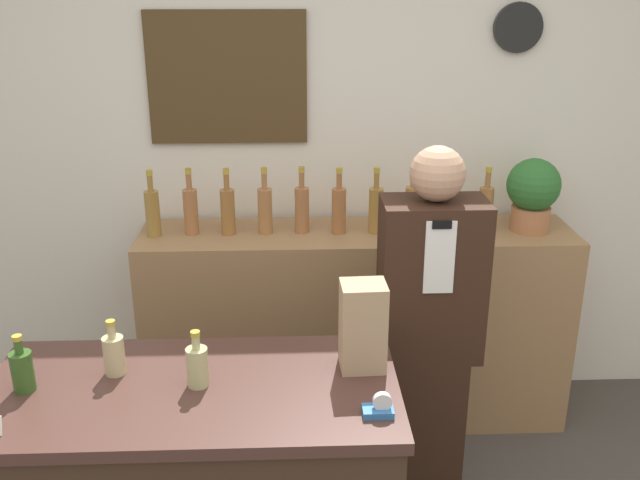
% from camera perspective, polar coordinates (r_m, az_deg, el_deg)
% --- Properties ---
extents(back_wall, '(5.20, 0.09, 2.70)m').
position_cam_1_polar(back_wall, '(3.54, -0.35, 7.64)').
color(back_wall, silver).
rests_on(back_wall, ground_plane).
extents(back_shelf, '(2.06, 0.45, 1.00)m').
position_cam_1_polar(back_shelf, '(3.58, 2.87, -6.88)').
color(back_shelf, '#9E754C').
rests_on(back_shelf, ground_plane).
extents(shopkeeper, '(0.40, 0.25, 1.56)m').
position_cam_1_polar(shopkeeper, '(2.88, 8.61, -7.95)').
color(shopkeeper, '#331E14').
rests_on(shopkeeper, ground_plane).
extents(potted_plant, '(0.25, 0.25, 0.35)m').
position_cam_1_polar(potted_plant, '(3.48, 16.67, 3.73)').
color(potted_plant, '#B27047').
rests_on(potted_plant, back_shelf).
extents(paper_bag, '(0.15, 0.13, 0.29)m').
position_cam_1_polar(paper_bag, '(2.29, 3.45, -6.90)').
color(paper_bag, tan).
rests_on(paper_bag, display_counter).
extents(tape_dispenser, '(0.09, 0.06, 0.07)m').
position_cam_1_polar(tape_dispenser, '(2.13, 4.78, -13.24)').
color(tape_dispenser, '#2D66A8').
rests_on(tape_dispenser, display_counter).
extents(counter_bottle_0, '(0.07, 0.07, 0.19)m').
position_cam_1_polar(counter_bottle_0, '(2.39, -22.72, -9.55)').
color(counter_bottle_0, '#30531E').
rests_on(counter_bottle_0, display_counter).
extents(counter_bottle_1, '(0.07, 0.07, 0.19)m').
position_cam_1_polar(counter_bottle_1, '(2.38, -16.16, -8.73)').
color(counter_bottle_1, tan).
rests_on(counter_bottle_1, display_counter).
extents(counter_bottle_2, '(0.07, 0.07, 0.19)m').
position_cam_1_polar(counter_bottle_2, '(2.26, -9.79, -9.84)').
color(counter_bottle_2, tan).
rests_on(counter_bottle_2, display_counter).
extents(shelf_bottle_0, '(0.07, 0.07, 0.32)m').
position_cam_1_polar(shelf_bottle_0, '(3.37, -13.25, 2.23)').
color(shelf_bottle_0, olive).
rests_on(shelf_bottle_0, back_shelf).
extents(shelf_bottle_1, '(0.07, 0.07, 0.32)m').
position_cam_1_polar(shelf_bottle_1, '(3.36, -10.31, 2.40)').
color(shelf_bottle_1, '#A2673C').
rests_on(shelf_bottle_1, back_shelf).
extents(shelf_bottle_2, '(0.07, 0.07, 0.32)m').
position_cam_1_polar(shelf_bottle_2, '(3.33, -7.39, 2.41)').
color(shelf_bottle_2, '#976532').
rests_on(shelf_bottle_2, back_shelf).
extents(shelf_bottle_3, '(0.07, 0.07, 0.32)m').
position_cam_1_polar(shelf_bottle_3, '(3.33, -4.42, 2.50)').
color(shelf_bottle_3, '#A36D3E').
rests_on(shelf_bottle_3, back_shelf).
extents(shelf_bottle_4, '(0.07, 0.07, 0.32)m').
position_cam_1_polar(shelf_bottle_4, '(3.33, -1.46, 2.58)').
color(shelf_bottle_4, '#9E653C').
rests_on(shelf_bottle_4, back_shelf).
extents(shelf_bottle_5, '(0.07, 0.07, 0.32)m').
position_cam_1_polar(shelf_bottle_5, '(3.32, 1.52, 2.51)').
color(shelf_bottle_5, '#9F6338').
rests_on(shelf_bottle_5, back_shelf).
extents(shelf_bottle_6, '(0.07, 0.07, 0.32)m').
position_cam_1_polar(shelf_bottle_6, '(3.33, 4.48, 2.53)').
color(shelf_bottle_6, olive).
rests_on(shelf_bottle_6, back_shelf).
extents(shelf_bottle_7, '(0.07, 0.07, 0.32)m').
position_cam_1_polar(shelf_bottle_7, '(3.37, 7.37, 2.62)').
color(shelf_bottle_7, '#A36F36').
rests_on(shelf_bottle_7, back_shelf).
extents(shelf_bottle_8, '(0.07, 0.07, 0.32)m').
position_cam_1_polar(shelf_bottle_8, '(3.41, 10.22, 2.64)').
color(shelf_bottle_8, olive).
rests_on(shelf_bottle_8, back_shelf).
extents(shelf_bottle_9, '(0.07, 0.07, 0.32)m').
position_cam_1_polar(shelf_bottle_9, '(3.43, 13.11, 2.55)').
color(shelf_bottle_9, '#9B6936').
rests_on(shelf_bottle_9, back_shelf).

